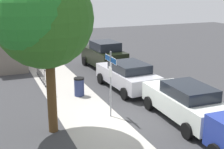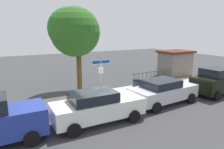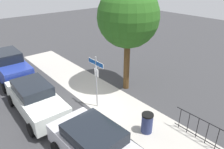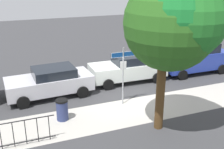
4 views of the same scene
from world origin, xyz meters
The scene contains 9 objects.
ground_plane centered at (0.00, 0.00, 0.00)m, with size 60.00×60.00×0.00m, color #38383A.
sidewalk_strip centered at (2.00, 1.30, 0.00)m, with size 24.00×2.60×0.00m, color #B0ABA1.
street_sign centered at (0.34, 0.40, 2.00)m, with size 1.24×0.07×2.94m.
shade_tree centered at (-0.41, 3.42, 4.60)m, with size 3.64×3.73×6.27m.
car_blue centered at (-6.05, -2.18, 1.01)m, with size 4.50×2.01×2.02m.
car_white centered at (-1.25, -2.38, 0.84)m, with size 4.65×2.05×1.64m.
car_silver centered at (3.55, -1.92, 0.82)m, with size 4.57×2.30×1.57m.
iron_fence centered at (6.32, 2.30, 0.56)m, with size 4.45×0.04×1.07m.
trash_bin centered at (3.52, 0.90, 0.49)m, with size 0.55×0.55×0.98m.
Camera 3 is at (8.42, -5.34, 6.68)m, focal length 33.91 mm.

